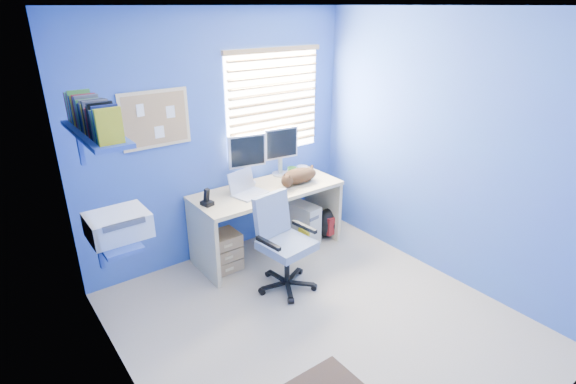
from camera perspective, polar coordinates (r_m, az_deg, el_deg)
floor at (r=4.00m, az=3.99°, el=-16.14°), size 3.00×3.20×0.00m
ceiling at (r=3.12m, az=5.33°, el=22.50°), size 3.00×3.20×0.00m
wall_back at (r=4.62m, az=-8.62°, el=6.68°), size 3.00×0.01×2.50m
wall_front at (r=2.53m, az=29.42°, el=-10.40°), size 3.00×0.01×2.50m
wall_left at (r=2.71m, az=-20.35°, el=-6.48°), size 0.01×3.20×2.50m
wall_right at (r=4.44m, az=19.41°, el=4.99°), size 0.01×3.20×2.50m
desk at (r=4.82m, az=-2.59°, el=-3.64°), size 1.58×0.65×0.74m
laptop at (r=4.48m, az=-4.87°, el=0.94°), size 0.38×0.33×0.22m
monitor_left at (r=4.71m, az=-5.30°, el=4.10°), size 0.42×0.20×0.54m
monitor_right at (r=4.95m, az=-1.02°, el=5.14°), size 0.41×0.17×0.54m
phone at (r=4.31m, az=-10.29°, el=-0.62°), size 0.11×0.13×0.17m
mug at (r=4.99m, az=0.52°, el=2.60°), size 0.10×0.09×0.10m
cd_spindle at (r=5.11m, az=1.82°, el=2.92°), size 0.13×0.13×0.07m
cat at (r=4.79m, az=1.41°, el=2.08°), size 0.48×0.36×0.15m
tower_pc at (r=5.11m, az=1.74°, el=-3.81°), size 0.24×0.46×0.45m
drawer_boxes at (r=4.61m, az=-8.39°, el=-7.50°), size 0.35×0.28×0.41m
yellow_book at (r=4.94m, az=1.89°, el=-6.17°), size 0.03×0.17×0.24m
backpack at (r=5.21m, az=5.10°, el=-3.91°), size 0.32×0.25×0.35m
office_chair at (r=4.25m, az=-0.57°, el=-7.94°), size 0.59×0.59×0.90m
window_blinds at (r=4.85m, az=-1.77°, el=11.34°), size 1.15×0.05×1.10m
corkboard at (r=4.27m, az=-16.48°, el=8.86°), size 0.64×0.02×0.52m
wall_shelves at (r=3.34m, az=-22.28°, el=2.23°), size 0.42×0.90×1.05m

